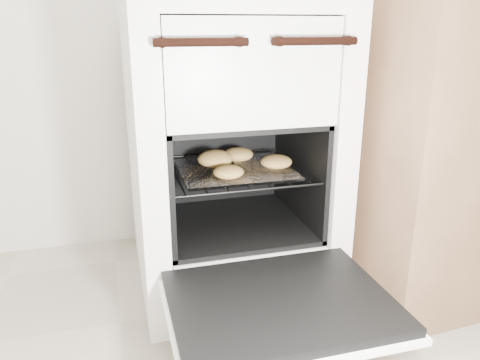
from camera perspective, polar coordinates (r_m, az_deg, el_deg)
The scene contains 6 objects.
stove at distance 1.34m, azimuth -1.49°, elevation 3.49°, with size 0.53×0.59×0.82m.
oven_door at distance 1.04m, azimuth 4.91°, elevation -14.87°, with size 0.48×0.37×0.03m.
oven_rack at distance 1.30m, azimuth -0.84°, elevation 1.27°, with size 0.39×0.37×0.01m.
foil_sheet at distance 1.28m, azimuth -0.64°, elevation 1.28°, with size 0.30×0.27×0.01m, color white.
baked_rolls at distance 1.29m, azimuth -0.42°, elevation 2.42°, with size 0.29×0.26×0.05m.
counter at distance 1.60m, azimuth 26.71°, elevation 5.91°, with size 0.91×0.60×0.91m, color brown.
Camera 1 is at (-0.31, -0.06, 0.75)m, focal length 35.00 mm.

